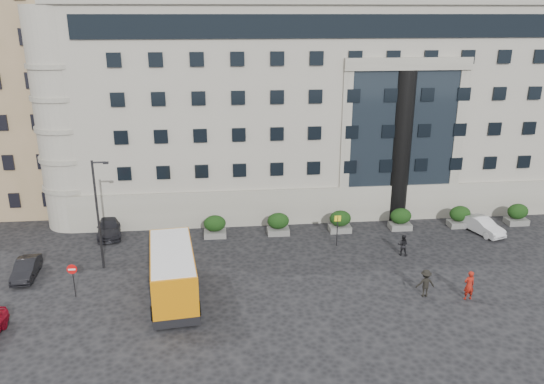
{
  "coord_description": "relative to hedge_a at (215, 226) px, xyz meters",
  "views": [
    {
      "loc": [
        -3.6,
        -32.39,
        17.35
      ],
      "look_at": [
        0.27,
        3.96,
        5.0
      ],
      "focal_mm": 35.0,
      "sensor_mm": 36.0,
      "label": 1
    }
  ],
  "objects": [
    {
      "name": "ground",
      "position": [
        4.0,
        -7.8,
        -0.93
      ],
      "size": [
        120.0,
        120.0,
        0.0
      ],
      "primitive_type": "plane",
      "color": "black",
      "rests_on": "ground"
    },
    {
      "name": "civic_building",
      "position": [
        10.0,
        14.2,
        8.07
      ],
      "size": [
        44.0,
        24.0,
        18.0
      ],
      "primitive_type": "cube",
      "color": "gray",
      "rests_on": "ground"
    },
    {
      "name": "entrance_column",
      "position": [
        16.0,
        2.5,
        5.57
      ],
      "size": [
        1.8,
        1.8,
        13.0
      ],
      "primitive_type": "cylinder",
      "color": "black",
      "rests_on": "ground"
    },
    {
      "name": "apartment_far",
      "position": [
        -23.0,
        30.2,
        10.07
      ],
      "size": [
        13.0,
        13.0,
        22.0
      ],
      "primitive_type": "cube",
      "color": "olive",
      "rests_on": "ground"
    },
    {
      "name": "hedge_a",
      "position": [
        0.0,
        0.0,
        0.0
      ],
      "size": [
        1.8,
        1.26,
        1.84
      ],
      "color": "#585856",
      "rests_on": "ground"
    },
    {
      "name": "hedge_b",
      "position": [
        5.2,
        0.0,
        0.0
      ],
      "size": [
        1.8,
        1.26,
        1.84
      ],
      "color": "#585856",
      "rests_on": "ground"
    },
    {
      "name": "hedge_c",
      "position": [
        10.4,
        0.0,
        0.0
      ],
      "size": [
        1.8,
        1.26,
        1.84
      ],
      "color": "#585856",
      "rests_on": "ground"
    },
    {
      "name": "hedge_d",
      "position": [
        15.6,
        0.0,
        0.0
      ],
      "size": [
        1.8,
        1.26,
        1.84
      ],
      "color": "#585856",
      "rests_on": "ground"
    },
    {
      "name": "hedge_e",
      "position": [
        20.8,
        0.0,
        0.0
      ],
      "size": [
        1.8,
        1.26,
        1.84
      ],
      "color": "#585856",
      "rests_on": "ground"
    },
    {
      "name": "hedge_f",
      "position": [
        26.0,
        0.0,
        0.0
      ],
      "size": [
        1.8,
        1.26,
        1.84
      ],
      "color": "#585856",
      "rests_on": "ground"
    },
    {
      "name": "street_lamp",
      "position": [
        -7.94,
        -4.8,
        3.44
      ],
      "size": [
        1.16,
        0.18,
        8.0
      ],
      "color": "#262628",
      "rests_on": "ground"
    },
    {
      "name": "bus_stop_sign",
      "position": [
        9.5,
        -2.8,
        0.8
      ],
      "size": [
        0.5,
        0.08,
        2.52
      ],
      "color": "#262628",
      "rests_on": "ground"
    },
    {
      "name": "no_entry_sign",
      "position": [
        -9.0,
        -8.84,
        0.72
      ],
      "size": [
        0.64,
        0.16,
        2.32
      ],
      "color": "#262628",
      "rests_on": "ground"
    },
    {
      "name": "minibus",
      "position": [
        -2.66,
        -9.51,
        0.86
      ],
      "size": [
        3.57,
        8.04,
        3.25
      ],
      "rotation": [
        0.0,
        0.0,
        0.11
      ],
      "color": "#C47009",
      "rests_on": "ground"
    },
    {
      "name": "red_truck",
      "position": [
        -9.53,
        10.56,
        0.4
      ],
      "size": [
        2.43,
        4.9,
        2.59
      ],
      "rotation": [
        0.0,
        0.0,
        0.04
      ],
      "color": "maroon",
      "rests_on": "ground"
    },
    {
      "name": "parked_car_b",
      "position": [
        -13.0,
        -5.63,
        -0.31
      ],
      "size": [
        1.56,
        3.85,
        1.24
      ],
      "primitive_type": "imported",
      "rotation": [
        0.0,
        0.0,
        0.07
      ],
      "color": "black",
      "rests_on": "ground"
    },
    {
      "name": "parked_car_c",
      "position": [
        -8.67,
        1.4,
        -0.26
      ],
      "size": [
        2.57,
        4.86,
        1.34
      ],
      "primitive_type": "imported",
      "rotation": [
        0.0,
        0.0,
        0.16
      ],
      "color": "black",
      "rests_on": "ground"
    },
    {
      "name": "parked_car_d",
      "position": [
        -13.0,
        6.99,
        -0.32
      ],
      "size": [
        2.14,
        4.43,
        1.21
      ],
      "primitive_type": "imported",
      "rotation": [
        0.0,
        0.0,
        0.03
      ],
      "color": "black",
      "rests_on": "ground"
    },
    {
      "name": "white_taxi",
      "position": [
        22.04,
        -1.56,
        -0.26
      ],
      "size": [
        2.65,
        4.3,
        1.34
      ],
      "primitive_type": "imported",
      "rotation": [
        0.0,
        0.0,
        0.33
      ],
      "color": "silver",
      "rests_on": "ground"
    },
    {
      "name": "pedestrian_a",
      "position": [
        16.02,
        -11.76,
        0.06
      ],
      "size": [
        0.77,
        0.54,
        1.98
      ],
      "primitive_type": "imported",
      "rotation": [
        0.0,
        0.0,
        3.24
      ],
      "color": "maroon",
      "rests_on": "ground"
    },
    {
      "name": "pedestrian_b",
      "position": [
        14.06,
        -4.98,
        -0.11
      ],
      "size": [
        0.98,
        0.88,
        1.64
      ],
      "primitive_type": "imported",
      "rotation": [
        0.0,
        0.0,
        2.75
      ],
      "color": "black",
      "rests_on": "ground"
    },
    {
      "name": "pedestrian_c",
      "position": [
        13.41,
        -11.1,
        0.0
      ],
      "size": [
        1.21,
        0.7,
        1.86
      ],
      "primitive_type": "imported",
      "rotation": [
        0.0,
        0.0,
        3.14
      ],
      "color": "black",
      "rests_on": "ground"
    }
  ]
}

